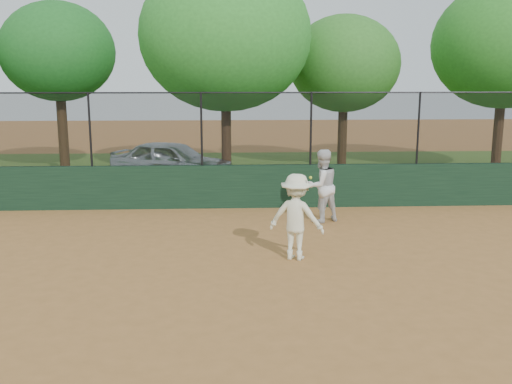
{
  "coord_description": "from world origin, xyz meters",
  "views": [
    {
      "loc": [
        0.22,
        -9.59,
        3.56
      ],
      "look_at": [
        0.8,
        2.2,
        1.2
      ],
      "focal_mm": 40.0,
      "sensor_mm": 36.0,
      "label": 1
    }
  ],
  "objects_px": {
    "tree_3": "(344,64)",
    "tree_4": "(505,45)",
    "parked_car": "(172,161)",
    "player_second": "(322,186)",
    "tree_1": "(58,52)",
    "player_main": "(296,217)",
    "tree_2": "(225,36)"
  },
  "relations": [
    {
      "from": "player_main",
      "to": "tree_4",
      "type": "relative_size",
      "value": 0.24
    },
    {
      "from": "tree_2",
      "to": "tree_4",
      "type": "relative_size",
      "value": 1.07
    },
    {
      "from": "tree_2",
      "to": "parked_car",
      "type": "bearing_deg",
      "value": -166.25
    },
    {
      "from": "tree_3",
      "to": "tree_4",
      "type": "relative_size",
      "value": 0.85
    },
    {
      "from": "parked_car",
      "to": "tree_2",
      "type": "relative_size",
      "value": 0.57
    },
    {
      "from": "tree_4",
      "to": "tree_2",
      "type": "bearing_deg",
      "value": -175.04
    },
    {
      "from": "player_main",
      "to": "tree_4",
      "type": "xyz_separation_m",
      "value": [
        8.84,
        10.09,
        3.87
      ]
    },
    {
      "from": "player_main",
      "to": "tree_1",
      "type": "relative_size",
      "value": 0.27
    },
    {
      "from": "tree_2",
      "to": "tree_3",
      "type": "height_order",
      "value": "tree_2"
    },
    {
      "from": "tree_3",
      "to": "tree_2",
      "type": "bearing_deg",
      "value": -155.14
    },
    {
      "from": "player_main",
      "to": "tree_3",
      "type": "height_order",
      "value": "tree_3"
    },
    {
      "from": "parked_car",
      "to": "player_main",
      "type": "distance_m",
      "value": 9.34
    },
    {
      "from": "player_second",
      "to": "tree_3",
      "type": "xyz_separation_m",
      "value": [
        2.17,
        8.33,
        3.18
      ]
    },
    {
      "from": "player_main",
      "to": "tree_2",
      "type": "height_order",
      "value": "tree_2"
    },
    {
      "from": "parked_car",
      "to": "tree_3",
      "type": "distance_m",
      "value": 7.71
    },
    {
      "from": "player_second",
      "to": "player_main",
      "type": "bearing_deg",
      "value": 45.64
    },
    {
      "from": "player_second",
      "to": "player_main",
      "type": "height_order",
      "value": "player_second"
    },
    {
      "from": "tree_2",
      "to": "tree_4",
      "type": "height_order",
      "value": "tree_2"
    },
    {
      "from": "parked_car",
      "to": "tree_3",
      "type": "relative_size",
      "value": 0.72
    },
    {
      "from": "parked_car",
      "to": "tree_1",
      "type": "relative_size",
      "value": 0.68
    },
    {
      "from": "parked_car",
      "to": "tree_2",
      "type": "height_order",
      "value": "tree_2"
    },
    {
      "from": "parked_car",
      "to": "tree_3",
      "type": "xyz_separation_m",
      "value": [
        6.45,
        2.58,
        3.36
      ]
    },
    {
      "from": "tree_3",
      "to": "player_second",
      "type": "bearing_deg",
      "value": -104.6
    },
    {
      "from": "player_second",
      "to": "tree_3",
      "type": "height_order",
      "value": "tree_3"
    },
    {
      "from": "parked_car",
      "to": "player_second",
      "type": "relative_size",
      "value": 2.34
    },
    {
      "from": "tree_1",
      "to": "tree_3",
      "type": "xyz_separation_m",
      "value": [
        10.63,
        0.71,
        -0.39
      ]
    },
    {
      "from": "parked_car",
      "to": "tree_1",
      "type": "distance_m",
      "value": 5.92
    },
    {
      "from": "parked_car",
      "to": "tree_1",
      "type": "height_order",
      "value": "tree_1"
    },
    {
      "from": "player_second",
      "to": "tree_3",
      "type": "relative_size",
      "value": 0.31
    },
    {
      "from": "parked_car",
      "to": "tree_2",
      "type": "bearing_deg",
      "value": -55.54
    },
    {
      "from": "tree_2",
      "to": "tree_3",
      "type": "distance_m",
      "value": 5.1
    },
    {
      "from": "player_second",
      "to": "tree_1",
      "type": "relative_size",
      "value": 0.29
    }
  ]
}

